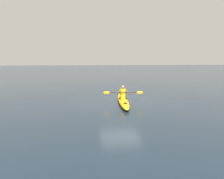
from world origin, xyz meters
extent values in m
plane|color=#1E2D3D|center=(0.00, 0.00, 0.00)|extent=(160.00, 160.00, 0.00)
ellipsoid|color=#EAB214|center=(-0.02, 0.73, 0.15)|extent=(1.06, 5.03, 0.31)
torus|color=black|center=(-0.01, 0.80, 0.29)|extent=(0.57, 0.57, 0.04)
cylinder|color=black|center=(0.13, 2.22, 0.30)|extent=(0.18, 0.18, 0.02)
cylinder|color=yellow|center=(-0.03, 0.63, 0.58)|extent=(0.35, 0.35, 0.54)
sphere|color=#936B4C|center=(-0.03, 0.63, 0.96)|extent=(0.21, 0.21, 0.21)
cylinder|color=black|center=(-0.01, 0.83, 0.65)|extent=(1.97, 0.23, 0.03)
ellipsoid|color=gold|center=(-0.99, 0.93, 0.65)|extent=(0.40, 0.08, 0.17)
ellipsoid|color=gold|center=(0.97, 0.73, 0.65)|extent=(0.40, 0.08, 0.17)
cylinder|color=#936B4C|center=(-0.30, 0.74, 0.65)|extent=(0.28, 0.21, 0.34)
cylinder|color=#936B4C|center=(0.25, 0.68, 0.65)|extent=(0.27, 0.23, 0.34)
camera|label=1|loc=(2.31, 13.26, 2.63)|focal=34.48mm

